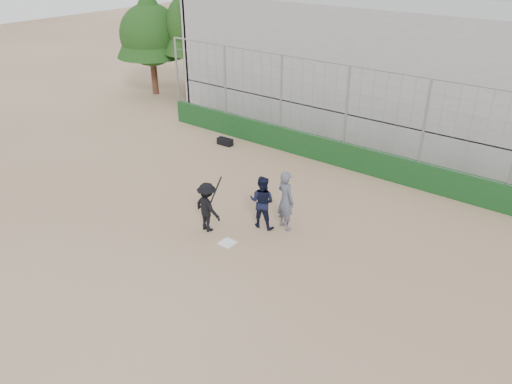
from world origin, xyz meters
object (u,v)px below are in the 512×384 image
Objects in this scene: catcher_crouched at (262,210)px; umpire at (285,203)px; batter_at_plate at (207,207)px; equipment_bag at (225,142)px.

umpire is at bearing 33.69° from catcher_crouched.
catcher_crouched is (1.23, 1.15, -0.21)m from batter_at_plate.
catcher_crouched is at bearing -39.98° from equipment_bag.
batter_at_plate is at bearing -53.67° from equipment_bag.
umpire is at bearing 40.31° from batter_at_plate.
equipment_bag is (-6.00, 4.12, -0.72)m from umpire.
batter_at_plate reaches higher than catcher_crouched.
batter_at_plate is 2.40m from umpire.
umpire is at bearing -34.49° from equipment_bag.
umpire reaches higher than equipment_bag.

